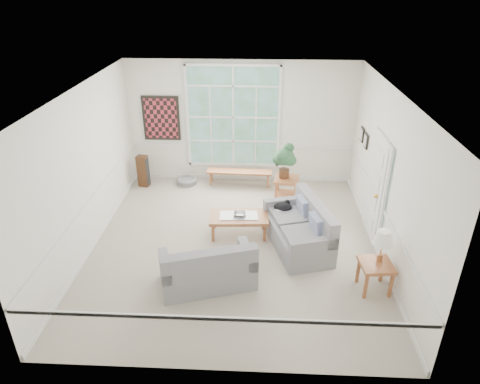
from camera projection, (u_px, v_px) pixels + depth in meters
The scene contains 24 objects.
floor at pixel (234, 244), 8.39m from camera, with size 5.50×6.00×0.01m, color #A89E8E.
ceiling at pixel (233, 92), 7.02m from camera, with size 5.50×6.00×0.02m, color white.
wall_back at pixel (241, 123), 10.37m from camera, with size 5.50×0.02×3.00m, color white.
wall_front at pixel (218, 282), 5.04m from camera, with size 5.50×0.02×3.00m, color white.
wall_left at pixel (84, 172), 7.82m from camera, with size 0.02×6.00×3.00m, color white.
wall_right at pixel (388, 178), 7.58m from camera, with size 0.02×6.00×3.00m, color white.
window_back at pixel (233, 117), 10.27m from camera, with size 2.30×0.08×2.40m, color white.
entry_door at pixel (375, 186), 8.32m from camera, with size 0.08×0.90×2.10m, color white.
door_sidelight at pixel (383, 196), 7.72m from camera, with size 0.08×0.26×1.90m, color white.
wall_art at pixel (161, 118), 10.36m from camera, with size 0.90×0.06×1.10m, color #581C22.
wall_frame_near at pixel (366, 141), 9.12m from camera, with size 0.04×0.26×0.32m, color black.
wall_frame_far at pixel (362, 135), 9.47m from camera, with size 0.04×0.26×0.32m, color black.
loveseat_right at pixel (298, 225), 8.12m from camera, with size 0.89×1.71×0.93m, color gray.
loveseat_front at pixel (207, 263), 7.15m from camera, with size 1.56×0.81×0.84m, color gray.
coffee_table at pixel (239, 225), 8.61m from camera, with size 1.16×0.64×0.43m, color #98552F.
pewter_bowl at pixel (240, 214), 8.51m from camera, with size 0.30×0.30×0.07m, color #A2A2A7.
window_bench at pixel (239, 178), 10.66m from camera, with size 1.60×0.31×0.37m, color #98552F.
end_table at pixel (286, 189), 9.92m from camera, with size 0.55×0.55×0.55m, color #98552F.
houseplant at pixel (285, 161), 9.66m from camera, with size 0.48×0.48×0.82m, color #285332, non-canonical shape.
side_table at pixel (374, 276), 7.08m from camera, with size 0.52×0.52×0.53m, color #98552F.
table_lamp at pixel (382, 246), 6.90m from camera, with size 0.33×0.33×0.57m, color silver, non-canonical shape.
pet_bed at pixel (187, 181), 10.77m from camera, with size 0.50×0.50×0.15m, color slate.
floor_speaker at pixel (143, 171), 10.52m from camera, with size 0.25×0.19×0.80m, color #422613.
cat at pixel (283, 207), 8.58m from camera, with size 0.37×0.26×0.17m, color black.
Camera 1 is at (0.45, -6.98, 4.74)m, focal length 32.00 mm.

